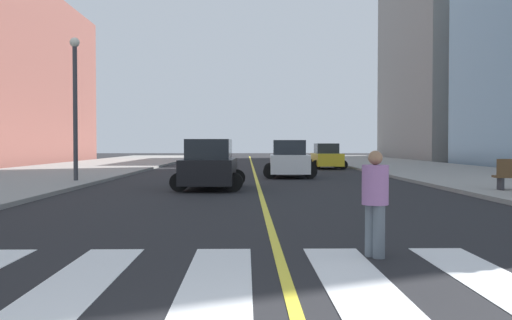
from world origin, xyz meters
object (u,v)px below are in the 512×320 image
Objects in this scene: car_yellow_second at (327,157)px; street_lamp at (75,95)px; pedestrian_crossing at (375,199)px; car_white_nearest at (289,160)px; car_black_third at (210,166)px.

street_lamp is (-13.65, -15.42, 3.16)m from car_yellow_second.
car_white_nearest is at bearing -32.69° from pedestrian_crossing.
car_white_nearest is 21.76m from pedestrian_crossing.
car_white_nearest is at bearing 70.67° from car_yellow_second.
pedestrian_crossing is (3.50, -13.66, 0.00)m from car_black_third.
street_lamp is at bearing 155.31° from car_black_third.
car_white_nearest is 1.02× the size of car_black_third.
car_yellow_second is 32.42m from pedestrian_crossing.
pedestrian_crossing is (-0.31, -21.75, -0.01)m from car_white_nearest.
car_yellow_second is 20.83m from street_lamp.
street_lamp is at bearing 48.00° from car_yellow_second.
pedestrian_crossing is 0.26× the size of street_lamp.
car_yellow_second reaches higher than pedestrian_crossing.
car_white_nearest is 1.10× the size of car_yellow_second.
car_yellow_second is 2.46× the size of pedestrian_crossing.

